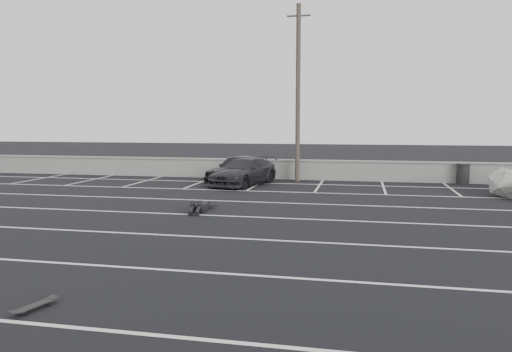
% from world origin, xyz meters
% --- Properties ---
extents(ground, '(120.00, 120.00, 0.00)m').
position_xyz_m(ground, '(0.00, 0.00, 0.00)').
color(ground, black).
rests_on(ground, ground).
extents(seawall, '(50.00, 0.45, 1.06)m').
position_xyz_m(seawall, '(0.00, 14.00, 0.55)').
color(seawall, gray).
rests_on(seawall, ground).
extents(stall_lines, '(36.00, 20.05, 0.01)m').
position_xyz_m(stall_lines, '(-0.08, 4.41, 0.00)').
color(stall_lines, silver).
rests_on(stall_lines, ground).
extents(car_left, '(2.96, 4.60, 1.46)m').
position_xyz_m(car_left, '(-2.95, 11.55, 0.73)').
color(car_left, black).
rests_on(car_left, ground).
extents(car_right, '(2.96, 4.83, 1.31)m').
position_xyz_m(car_right, '(-2.61, 11.06, 0.65)').
color(car_right, black).
rests_on(car_right, ground).
extents(utility_pole, '(1.19, 0.24, 8.93)m').
position_xyz_m(utility_pole, '(-0.28, 13.20, 4.52)').
color(utility_pole, '#4C4238').
rests_on(utility_pole, ground).
extents(trash_bin, '(0.84, 0.84, 1.01)m').
position_xyz_m(trash_bin, '(7.85, 13.60, 0.51)').
color(trash_bin, black).
rests_on(trash_bin, ground).
extents(person, '(1.26, 2.45, 0.46)m').
position_xyz_m(person, '(-2.42, 3.96, 0.23)').
color(person, black).
rests_on(person, ground).
extents(skateboard, '(0.35, 0.71, 0.08)m').
position_xyz_m(skateboard, '(-2.12, -5.50, 0.06)').
color(skateboard, black).
rests_on(skateboard, ground).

